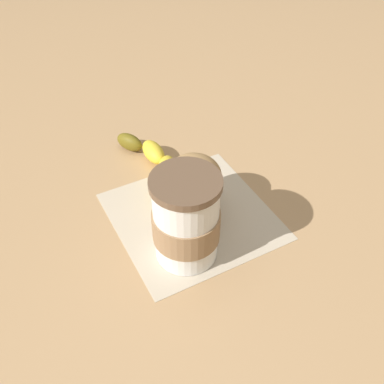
% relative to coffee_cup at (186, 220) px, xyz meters
% --- Properties ---
extents(ground_plane, '(3.00, 3.00, 0.00)m').
position_rel_coffee_cup_xyz_m(ground_plane, '(0.06, -0.04, -0.07)').
color(ground_plane, tan).
extents(paper_napkin, '(0.24, 0.24, 0.00)m').
position_rel_coffee_cup_xyz_m(paper_napkin, '(0.06, -0.04, -0.07)').
color(paper_napkin, beige).
rests_on(paper_napkin, ground_plane).
extents(coffee_cup, '(0.09, 0.09, 0.14)m').
position_rel_coffee_cup_xyz_m(coffee_cup, '(0.00, 0.00, 0.00)').
color(coffee_cup, white).
rests_on(coffee_cup, paper_napkin).
extents(muffin, '(0.08, 0.08, 0.10)m').
position_rel_coffee_cup_xyz_m(muffin, '(0.07, -0.05, -0.01)').
color(muffin, white).
rests_on(muffin, paper_napkin).
extents(banana, '(0.20, 0.08, 0.03)m').
position_rel_coffee_cup_xyz_m(banana, '(0.19, -0.05, -0.05)').
color(banana, yellow).
rests_on(banana, paper_napkin).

